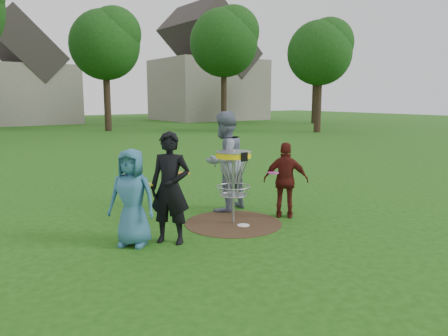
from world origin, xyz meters
TOP-DOWN VIEW (x-y plane):
  - ground at (0.00, 0.00)m, footprint 100.00×100.00m
  - dirt_patch at (0.00, 0.00)m, footprint 1.80×1.80m
  - player_blue at (-2.00, -0.07)m, footprint 0.87×0.88m
  - player_black at (-1.45, -0.29)m, footprint 0.76×0.77m
  - player_grey at (0.42, 0.89)m, footprint 1.16×1.02m
  - player_maroon at (1.08, -0.23)m, footprint 0.86×0.86m
  - disc_on_grass at (0.05, -0.24)m, footprint 0.22×0.22m
  - disc_golf_basket at (0.00, -0.00)m, footprint 0.66×0.67m
  - held_discs at (-0.45, 0.04)m, footprint 2.74×1.10m
  - tree_row at (0.44, 20.67)m, footprint 51.20×17.42m
  - house_row at (4.78, 33.07)m, footprint 44.50×10.65m

SIDE VIEW (x-z plane):
  - ground at x=0.00m, z-range 0.00..0.00m
  - dirt_patch at x=0.00m, z-range 0.00..0.01m
  - disc_on_grass at x=0.05m, z-range 0.00..0.02m
  - player_maroon at x=1.08m, z-range 0.00..1.46m
  - player_blue at x=-2.00m, z-range 0.00..1.54m
  - player_black at x=-1.45m, z-range 0.00..1.79m
  - player_grey at x=0.42m, z-range 0.00..2.03m
  - disc_golf_basket at x=0.00m, z-range 0.33..1.71m
  - held_discs at x=-0.45m, z-range 0.86..1.23m
  - house_row at x=4.78m, z-range -1.67..9.95m
  - tree_row at x=0.44m, z-range 1.26..11.16m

